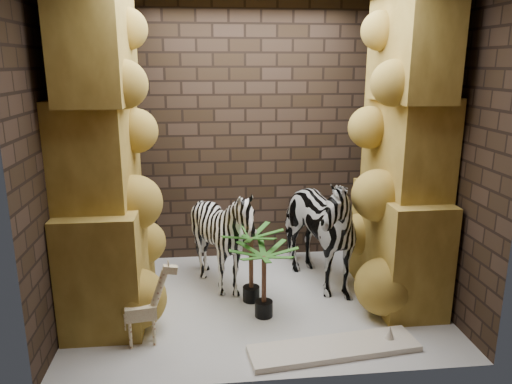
{
  "coord_description": "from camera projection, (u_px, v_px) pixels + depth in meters",
  "views": [
    {
      "loc": [
        -0.49,
        -4.4,
        2.32
      ],
      "look_at": [
        0.0,
        0.15,
        1.1
      ],
      "focal_mm": 34.16,
      "sensor_mm": 36.0,
      "label": 1
    }
  ],
  "objects": [
    {
      "name": "palm_back",
      "position": [
        264.0,
        282.0,
        4.51
      ],
      "size": [
        0.36,
        0.36,
        0.7
      ],
      "primitive_type": null,
      "color": "#267018",
      "rests_on": "floor"
    },
    {
      "name": "surfboard",
      "position": [
        334.0,
        348.0,
        4.04
      ],
      "size": [
        1.46,
        0.51,
        0.05
      ],
      "primitive_type": "cube",
      "rotation": [
        0.0,
        0.0,
        0.12
      ],
      "color": "white",
      "rests_on": "floor"
    },
    {
      "name": "zebra_left",
      "position": [
        223.0,
        243.0,
        4.99
      ],
      "size": [
        1.27,
        1.41,
        1.06
      ],
      "primitive_type": "imported",
      "rotation": [
        0.0,
        0.0,
        -0.33
      ],
      "color": "white",
      "rests_on": "floor"
    },
    {
      "name": "palm_front",
      "position": [
        251.0,
        265.0,
        4.8
      ],
      "size": [
        0.36,
        0.36,
        0.77
      ],
      "primitive_type": null,
      "color": "#267018",
      "rests_on": "floor"
    },
    {
      "name": "floor",
      "position": [
        257.0,
        302.0,
        4.87
      ],
      "size": [
        3.5,
        3.5,
        0.0
      ],
      "primitive_type": "plane",
      "color": "silver",
      "rests_on": "ground"
    },
    {
      "name": "wall_left",
      "position": [
        61.0,
        158.0,
        4.31
      ],
      "size": [
        0.0,
        3.0,
        3.0
      ],
      "primitive_type": "plane",
      "rotation": [
        1.57,
        0.0,
        1.57
      ],
      "color": "#372820",
      "rests_on": "ground"
    },
    {
      "name": "wall_back",
      "position": [
        245.0,
        135.0,
        5.69
      ],
      "size": [
        3.5,
        0.0,
        3.5
      ],
      "primitive_type": "plane",
      "rotation": [
        1.57,
        0.0,
        0.0
      ],
      "color": "#372820",
      "rests_on": "ground"
    },
    {
      "name": "wall_right",
      "position": [
        438.0,
        151.0,
        4.67
      ],
      "size": [
        0.0,
        3.0,
        3.0
      ],
      "primitive_type": "plane",
      "rotation": [
        1.57,
        0.0,
        -1.57
      ],
      "color": "#372820",
      "rests_on": "ground"
    },
    {
      "name": "giraffe_toy",
      "position": [
        140.0,
        304.0,
        4.04
      ],
      "size": [
        0.4,
        0.18,
        0.75
      ],
      "primitive_type": null,
      "rotation": [
        0.0,
        0.0,
        0.14
      ],
      "color": "#F6E4B2",
      "rests_on": "floor"
    },
    {
      "name": "rock_pillar_left",
      "position": [
        102.0,
        157.0,
        4.34
      ],
      "size": [
        0.68,
        1.3,
        3.0
      ],
      "primitive_type": null,
      "color": "gold",
      "rests_on": "floor"
    },
    {
      "name": "rock_pillar_right",
      "position": [
        405.0,
        151.0,
        4.64
      ],
      "size": [
        0.58,
        1.25,
        3.0
      ],
      "primitive_type": null,
      "color": "gold",
      "rests_on": "floor"
    },
    {
      "name": "zebra_right",
      "position": [
        311.0,
        218.0,
        5.07
      ],
      "size": [
        1.08,
        1.43,
        1.51
      ],
      "primitive_type": "imported",
      "rotation": [
        0.0,
        0.0,
        0.34
      ],
      "color": "white",
      "rests_on": "floor"
    },
    {
      "name": "wall_front",
      "position": [
        278.0,
        188.0,
        3.29
      ],
      "size": [
        3.5,
        0.0,
        3.5
      ],
      "primitive_type": "plane",
      "rotation": [
        -1.57,
        0.0,
        0.0
      ],
      "color": "#372820",
      "rests_on": "ground"
    }
  ]
}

